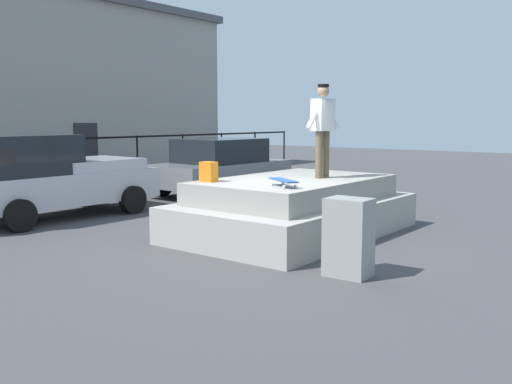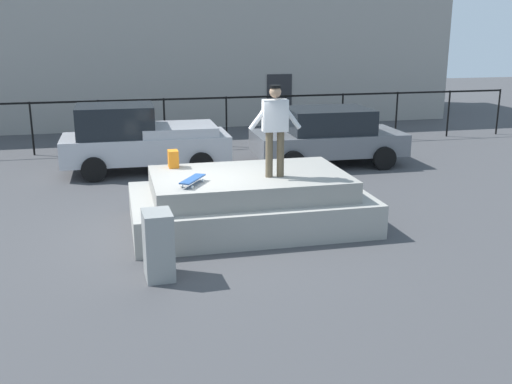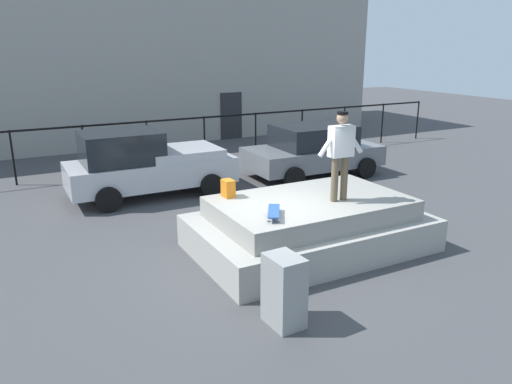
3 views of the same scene
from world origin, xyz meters
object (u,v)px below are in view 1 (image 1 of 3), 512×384
Objects in this scene: skateboarder at (323,123)px; car_grey_sedan_mid at (220,166)px; skateboard at (283,181)px; car_silver_pickup_near at (50,177)px; backpack at (209,172)px; utility_box at (349,237)px.

car_grey_sedan_mid is at bearing 60.31° from skateboarder.
car_grey_sedan_mid is at bearing 49.92° from skateboard.
car_silver_pickup_near reaches higher than skateboard.
backpack is at bearing -83.60° from car_silver_pickup_near.
skateboarder reaches higher than car_grey_sedan_mid.
skateboard reaches higher than utility_box.
car_silver_pickup_near is at bearing -174.74° from backpack.
car_silver_pickup_near reaches higher than car_grey_sedan_mid.
skateboarder is at bearing 54.65° from backpack.
car_silver_pickup_near is (-2.29, 5.46, -1.16)m from skateboarder.
car_silver_pickup_near is 7.35m from utility_box.
skateboarder is 6.03m from car_silver_pickup_near.
car_silver_pickup_near is 1.05× the size of car_grey_sedan_mid.
utility_box is at bearing -115.16° from skateboard.
skateboard is 1.49m from backpack.
utility_box is (-0.09, -7.34, -0.36)m from car_silver_pickup_near.
skateboard is at bearing 62.07° from utility_box.
skateboarder is 2.35m from backpack.
car_grey_sedan_mid is 3.90× the size of utility_box.
utility_box is (-2.38, -1.88, -1.53)m from skateboarder.
skateboarder is 3.40m from utility_box.
utility_box is at bearing -11.47° from backpack.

